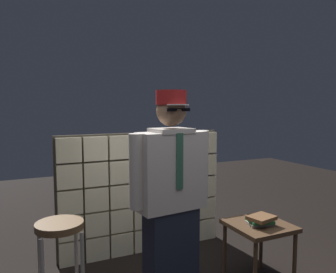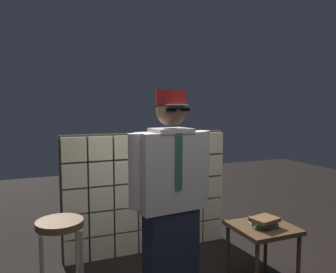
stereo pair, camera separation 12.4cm
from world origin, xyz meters
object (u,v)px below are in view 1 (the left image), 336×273
(standing_person, at_px, (171,200))
(side_table, at_px, (259,232))
(bar_stool, at_px, (60,250))
(book_stack, at_px, (261,220))

(standing_person, relative_size, side_table, 3.06)
(bar_stool, distance_m, book_stack, 1.72)
(bar_stool, bearing_deg, standing_person, -10.20)
(side_table, bearing_deg, standing_person, -177.81)
(standing_person, xyz_separation_m, book_stack, (0.89, 0.00, -0.30))
(standing_person, xyz_separation_m, bar_stool, (-0.82, 0.15, -0.31))
(standing_person, bearing_deg, bar_stool, 163.42)
(side_table, xyz_separation_m, book_stack, (-0.01, -0.03, 0.12))
(standing_person, relative_size, book_stack, 6.77)
(standing_person, height_order, side_table, standing_person)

